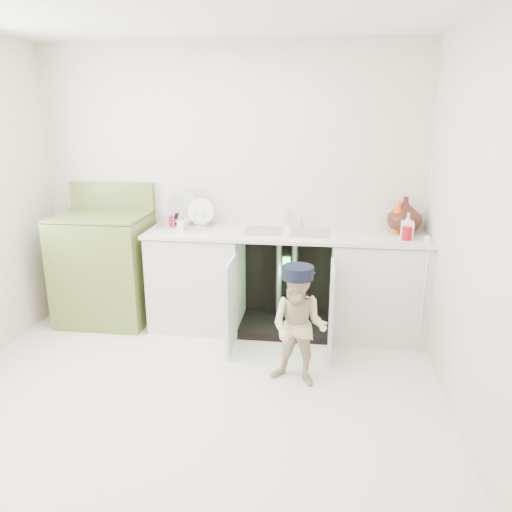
{
  "coord_description": "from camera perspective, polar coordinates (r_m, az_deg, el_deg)",
  "views": [
    {
      "loc": [
        0.87,
        -2.99,
        1.92
      ],
      "look_at": [
        0.35,
        0.7,
        0.82
      ],
      "focal_mm": 35.0,
      "sensor_mm": 36.0,
      "label": 1
    }
  ],
  "objects": [
    {
      "name": "ground",
      "position": [
        3.66,
        -7.27,
        -15.42
      ],
      "size": [
        3.5,
        3.5,
        0.0
      ],
      "primitive_type": "plane",
      "color": "silver",
      "rests_on": "ground"
    },
    {
      "name": "room_shell",
      "position": [
        3.18,
        -8.07,
        4.08
      ],
      "size": [
        6.0,
        5.5,
        1.26
      ],
      "color": "silver",
      "rests_on": "ground"
    },
    {
      "name": "counter_run",
      "position": [
        4.45,
        3.76,
        -2.62
      ],
      "size": [
        2.44,
        1.02,
        1.21
      ],
      "color": "silver",
      "rests_on": "ground"
    },
    {
      "name": "avocado_stove",
      "position": [
        4.83,
        -16.87,
        -1.17
      ],
      "size": [
        0.81,
        0.65,
        1.26
      ],
      "color": "#5B7131",
      "rests_on": "ground"
    },
    {
      "name": "repair_worker",
      "position": [
        3.58,
        4.93,
        -7.93
      ],
      "size": [
        0.49,
        0.81,
        0.88
      ],
      "rotation": [
        0.0,
        0.0,
        -0.25
      ],
      "color": "beige",
      "rests_on": "ground"
    }
  ]
}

